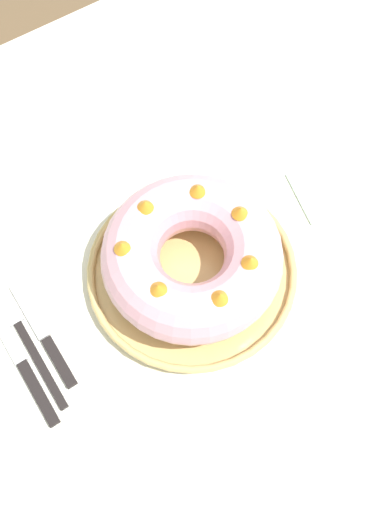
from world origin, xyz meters
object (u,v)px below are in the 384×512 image
fork (27,339)px  cake_knife (46,339)px  serving_knife (23,365)px  napkin (337,186)px  bundt_cake (192,256)px  serving_dish (192,271)px

fork → cake_knife: (0.03, -0.02, -0.00)m
serving_knife → napkin: 0.59m
napkin → fork: bearing=175.3°
bundt_cake → serving_knife: 0.30m
fork → serving_knife: size_ratio=0.89×
fork → serving_dish: bearing=-11.8°
cake_knife → serving_knife: bearing=-161.6°
napkin → bundt_cake: bearing=-179.9°
fork → napkin: bearing=-6.6°
fork → serving_knife: 0.04m
cake_knife → napkin: (0.54, -0.03, -0.00)m
bundt_cake → fork: bundt_cake is taller
serving_dish → serving_knife: bearing=177.3°
bundt_cake → cake_knife: 0.25m
fork → napkin: 0.57m
serving_knife → cake_knife: same height
bundt_cake → fork: (-0.27, 0.05, -0.07)m
cake_knife → napkin: bearing=-4.5°
serving_dish → napkin: serving_dish is taller
serving_dish → bundt_cake: 0.06m
fork → cake_knife: size_ratio=1.12×
serving_dish → napkin: bearing=0.1°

